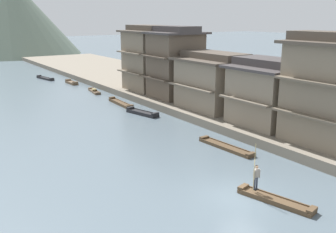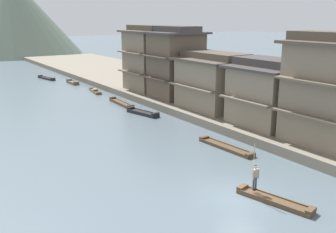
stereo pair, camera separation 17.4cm
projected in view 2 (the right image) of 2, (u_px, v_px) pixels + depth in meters
name	position (u px, v px, depth m)	size (l,w,h in m)	color
ground_plane	(241.00, 196.00, 23.42)	(400.00, 400.00, 0.00)	slate
riverbank_right	(179.00, 88.00, 56.25)	(18.00, 110.00, 0.82)	slate
boat_foreground_poled	(274.00, 201.00, 22.54)	(2.01, 4.79, 0.40)	brown
boatman_person	(255.00, 174.00, 23.07)	(0.57, 0.26, 3.04)	black
boat_moored_nearest	(121.00, 103.00, 47.73)	(1.13, 5.83, 0.50)	brown
boat_moored_second	(95.00, 91.00, 55.64)	(1.47, 4.47, 0.60)	brown
boat_moored_third	(46.00, 78.00, 67.24)	(1.76, 5.07, 0.49)	#232326
boat_moored_far	(73.00, 83.00, 62.69)	(1.03, 3.55, 0.55)	brown
boat_midriver_drifting	(143.00, 113.00, 42.92)	(1.98, 4.52, 0.55)	#232326
boat_midriver_upstream	(226.00, 147.00, 31.81)	(1.31, 5.74, 0.38)	brown
house_waterfront_nearest	(330.00, 90.00, 29.49)	(5.64, 7.15, 8.74)	#7F705B
house_waterfront_second	(269.00, 92.00, 35.52)	(6.88, 6.78, 6.14)	gray
house_waterfront_tall	(214.00, 81.00, 41.88)	(6.78, 8.09, 6.14)	gray
house_waterfront_narrow	(176.00, 63.00, 47.30)	(6.58, 6.18, 8.74)	brown
house_waterfront_far	(149.00, 58.00, 52.29)	(6.26, 7.02, 8.74)	#7F705B
hill_far_centre	(9.00, 13.00, 109.83)	(40.08, 40.08, 23.34)	#5B6B5B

